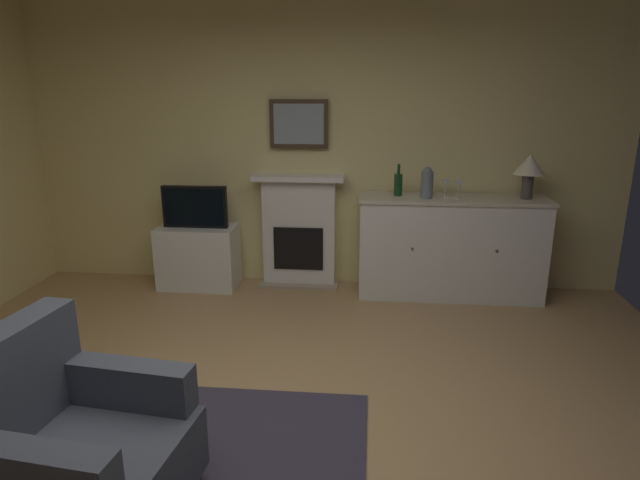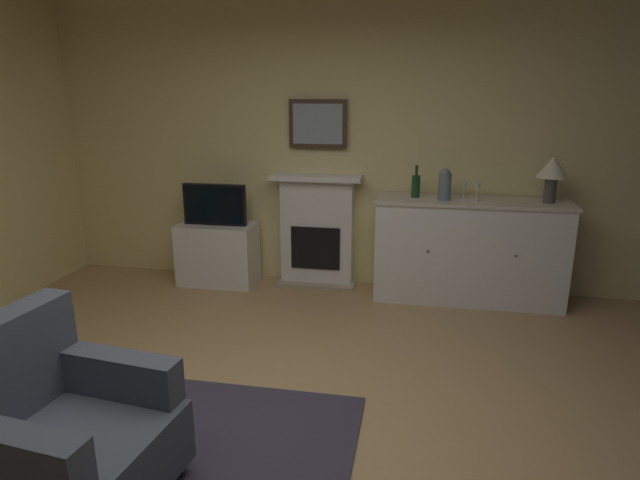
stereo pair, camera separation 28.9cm
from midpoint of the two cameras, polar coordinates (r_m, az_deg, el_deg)
The scene contains 13 objects.
ground_plane at distance 3.22m, azimuth -7.64°, elevation -21.72°, with size 5.75×5.45×0.10m, color tan.
wall_rear at distance 5.23m, azimuth -1.57°, elevation 11.30°, with size 5.75×0.06×2.98m, color #EAD68C.
fireplace_unit at distance 5.29m, azimuth -3.75°, elevation 0.98°, with size 0.87×0.30×1.10m.
framed_picture at distance 5.17m, azimuth -3.88°, elevation 12.11°, with size 0.55×0.04×0.45m.
sideboard_cabinet at distance 5.11m, azimuth 12.02°, elevation -0.77°, with size 1.70×0.49×0.94m.
table_lamp at distance 5.07m, azimuth 19.70°, elevation 7.20°, with size 0.26×0.26×0.40m.
wine_bottle at distance 4.97m, azimuth 6.60°, elevation 5.86°, with size 0.08×0.08×0.29m.
wine_glass_left at distance 4.95m, azimuth 11.46°, elevation 5.78°, with size 0.07×0.07×0.16m.
wine_glass_center at distance 4.92m, azimuth 12.80°, elevation 5.64°, with size 0.07×0.07×0.16m.
vase_decorative at distance 4.90m, azimuth 9.57°, elevation 5.98°, with size 0.11×0.11×0.28m.
tv_cabinet at distance 5.45m, azimuth -14.16°, elevation -1.73°, with size 0.75×0.42×0.61m.
tv_set at distance 5.30m, azimuth -14.61°, elevation 3.38°, with size 0.62×0.07×0.40m.
armchair at distance 2.82m, azimuth -27.63°, elevation -19.04°, with size 0.89×0.86×0.92m.
Camera 1 is at (0.49, -2.50, 1.91)m, focal length 30.35 mm.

